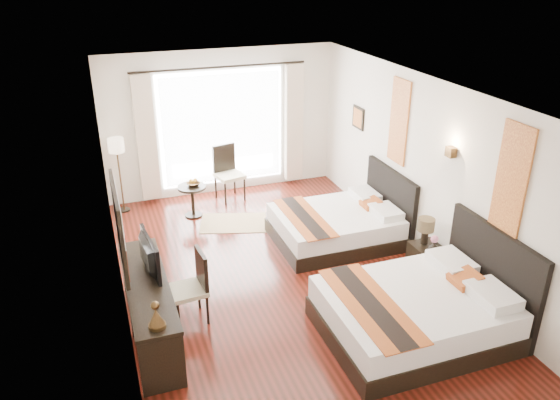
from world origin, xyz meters
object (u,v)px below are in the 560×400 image
object	(u,v)px
table_lamp	(426,226)
fruit_bowl	(193,184)
floor_lamp	(117,151)
console_desk	(150,308)
bed_far	(340,224)
vase	(434,246)
desk_chair	(190,300)
nightstand	(427,261)
television	(144,255)
window_chair	(229,183)
bed_near	(420,310)
side_table	(193,201)

from	to	relation	value
table_lamp	fruit_bowl	world-z (taller)	table_lamp
floor_lamp	console_desk	bearing A→B (deg)	-89.85
console_desk	bed_far	bearing A→B (deg)	23.50
floor_lamp	vase	bearing A→B (deg)	-44.54
vase	desk_chair	bearing A→B (deg)	175.93
nightstand	table_lamp	world-z (taller)	table_lamp
console_desk	television	xyz separation A→B (m)	(0.02, 0.23, 0.61)
nightstand	window_chair	distance (m)	4.19
bed_near	side_table	size ratio (longest dim) A/B	3.86
fruit_bowl	floor_lamp	bearing A→B (deg)	152.41
desk_chair	vase	bearing A→B (deg)	171.10
table_lamp	window_chair	distance (m)	4.13
vase	television	bearing A→B (deg)	174.79
side_table	fruit_bowl	bearing A→B (deg)	29.32
desk_chair	side_table	distance (m)	3.11
table_lamp	floor_lamp	distance (m)	5.48
bed_near	vase	distance (m)	1.31
bed_far	television	world-z (taller)	television
side_table	window_chair	distance (m)	0.97
desk_chair	nightstand	bearing A→B (deg)	173.38
table_lamp	television	distance (m)	3.99
vase	side_table	bearing A→B (deg)	130.73
bed_far	window_chair	distance (m)	2.60
nightstand	bed_near	bearing A→B (deg)	-126.86
bed_far	floor_lamp	distance (m)	4.16
vase	console_desk	bearing A→B (deg)	178.11
bed_far	floor_lamp	xyz separation A→B (m)	(-3.29, 2.38, 0.88)
floor_lamp	window_chair	xyz separation A→B (m)	(1.99, -0.13, -0.86)
vase	desk_chair	xyz separation A→B (m)	(-3.47, 0.25, -0.28)
desk_chair	television	bearing A→B (deg)	-17.71
nightstand	floor_lamp	xyz separation A→B (m)	(-4.02, 3.81, 0.94)
bed_far	side_table	distance (m)	2.74
table_lamp	side_table	world-z (taller)	table_lamp
table_lamp	fruit_bowl	xyz separation A→B (m)	(-2.80, 3.07, -0.15)
bed_far	vase	distance (m)	1.74
bed_far	television	distance (m)	3.55
bed_near	side_table	world-z (taller)	bed_near
bed_near	desk_chair	bearing A→B (deg)	155.04
television	desk_chair	xyz separation A→B (m)	(0.51, -0.12, -0.70)
desk_chair	floor_lamp	world-z (taller)	floor_lamp
television	floor_lamp	distance (m)	3.59
console_desk	window_chair	bearing A→B (deg)	61.65
television	desk_chair	distance (m)	0.87
table_lamp	bed_far	bearing A→B (deg)	118.36
table_lamp	television	bearing A→B (deg)	178.19
television	window_chair	distance (m)	4.02
bed_near	table_lamp	xyz separation A→B (m)	(0.83, 1.22, 0.44)
nightstand	table_lamp	size ratio (longest dim) A/B	1.29
television	vase	bearing A→B (deg)	-101.32
bed_near	console_desk	bearing A→B (deg)	160.60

